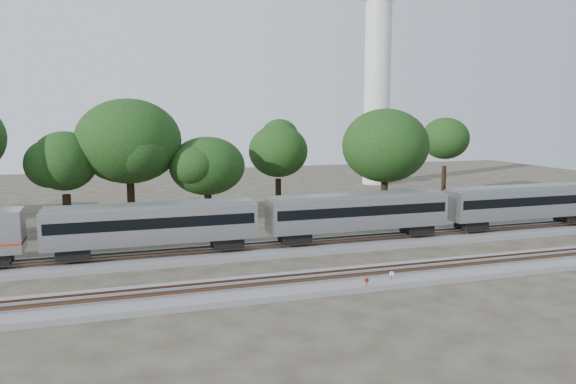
% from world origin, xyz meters
% --- Properties ---
extents(ground, '(160.00, 160.00, 0.00)m').
position_xyz_m(ground, '(0.00, 0.00, 0.00)').
color(ground, '#383328').
rests_on(ground, ground).
extents(track_far, '(160.00, 5.00, 0.73)m').
position_xyz_m(track_far, '(0.00, 6.00, 0.21)').
color(track_far, slate).
rests_on(track_far, ground).
extents(track_near, '(160.00, 5.00, 0.73)m').
position_xyz_m(track_near, '(0.00, -4.00, 0.21)').
color(track_near, slate).
rests_on(track_near, ground).
extents(train, '(120.99, 2.94, 4.33)m').
position_xyz_m(train, '(26.72, 6.00, 3.06)').
color(train, '#ACAEB3').
rests_on(train, ground).
extents(switch_stand_red, '(0.30, 0.06, 0.96)m').
position_xyz_m(switch_stand_red, '(3.71, -6.38, 0.61)').
color(switch_stand_red, '#512D19').
rests_on(switch_stand_red, ground).
extents(switch_stand_white, '(0.29, 0.12, 0.94)m').
position_xyz_m(switch_stand_white, '(6.02, -5.46, 0.60)').
color(switch_stand_white, '#512D19').
rests_on(switch_stand_white, ground).
extents(switch_lever, '(0.57, 0.43, 0.30)m').
position_xyz_m(switch_lever, '(5.67, -5.38, 0.15)').
color(switch_lever, '#512D19').
rests_on(switch_lever, ground).
extents(tree_2, '(7.19, 7.19, 10.13)m').
position_xyz_m(tree_2, '(-16.04, 19.40, 7.05)').
color(tree_2, black).
rests_on(tree_2, ground).
extents(tree_3, '(9.01, 9.01, 12.70)m').
position_xyz_m(tree_3, '(-9.98, 19.85, 8.85)').
color(tree_3, black).
rests_on(tree_3, ground).
extents(tree_4, '(6.35, 6.35, 8.95)m').
position_xyz_m(tree_4, '(-2.31, 18.87, 6.22)').
color(tree_4, black).
rests_on(tree_4, ground).
extents(tree_5, '(7.31, 7.31, 10.31)m').
position_xyz_m(tree_5, '(7.26, 25.13, 7.17)').
color(tree_5, black).
rests_on(tree_5, ground).
extents(tree_6, '(8.25, 8.25, 11.63)m').
position_xyz_m(tree_6, '(17.05, 16.84, 8.10)').
color(tree_6, black).
rests_on(tree_6, ground).
extents(tree_7, '(8.34, 8.34, 11.76)m').
position_xyz_m(tree_7, '(32.36, 28.51, 8.19)').
color(tree_7, black).
rests_on(tree_7, ground).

